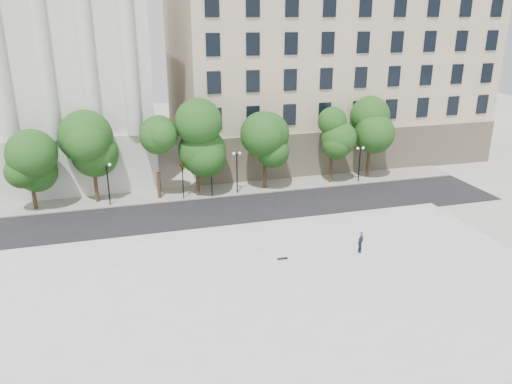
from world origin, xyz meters
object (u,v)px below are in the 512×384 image
at_px(traffic_light_west, 182,163).
at_px(traffic_light_east, 211,162).
at_px(person_lying, 360,250).
at_px(skateboard, 282,259).

xyz_separation_m(traffic_light_west, traffic_light_east, (2.82, 0.00, -0.16)).
xyz_separation_m(traffic_light_east, person_lying, (8.03, -15.82, -2.94)).
distance_m(traffic_light_east, skateboard, 15.76).
bearing_deg(traffic_light_west, person_lying, -55.55).
bearing_deg(traffic_light_east, skateboard, -81.77).
bearing_deg(traffic_light_east, traffic_light_west, 180.00).
relative_size(person_lying, skateboard, 2.09).
bearing_deg(traffic_light_east, person_lying, -63.08).
height_order(person_lying, skateboard, person_lying).
distance_m(person_lying, skateboard, 5.85).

